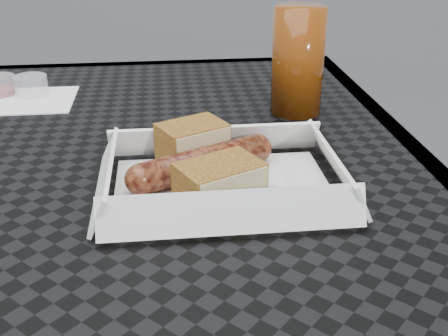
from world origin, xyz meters
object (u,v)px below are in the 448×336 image
food_tray (223,188)px  drink_glass (298,61)px  patio_table (97,207)px  bratwurst (202,163)px

food_tray → drink_glass: 0.26m
food_tray → patio_table: bearing=142.0°
patio_table → bratwurst: bearing=-35.1°
food_tray → bratwurst: 0.04m
patio_table → food_tray: (0.15, -0.11, 0.08)m
food_tray → drink_glass: size_ratio=1.52×
patio_table → drink_glass: size_ratio=5.52×
food_tray → bratwurst: (-0.02, 0.02, 0.02)m
food_tray → drink_glass: drink_glass is taller
patio_table → food_tray: food_tray is taller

